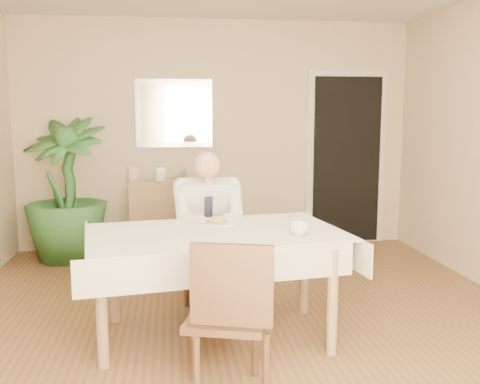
{
  "coord_description": "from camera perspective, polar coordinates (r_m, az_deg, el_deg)",
  "views": [
    {
      "loc": [
        -0.52,
        -3.67,
        1.54
      ],
      "look_at": [
        0.0,
        0.35,
        0.95
      ],
      "focal_mm": 40.0,
      "sensor_mm": 36.0,
      "label": 1
    }
  ],
  "objects": [
    {
      "name": "knife",
      "position": [
        3.81,
        -1.72,
        -3.25
      ],
      "size": [
        0.01,
        0.13,
        0.01
      ],
      "primitive_type": "cylinder",
      "rotation": [
        1.57,
        0.0,
        0.0
      ],
      "color": "silver",
      "rests_on": "dining_table"
    },
    {
      "name": "dining_table",
      "position": [
        3.66,
        -2.68,
        -5.5
      ],
      "size": [
        1.86,
        1.27,
        0.75
      ],
      "rotation": [
        0.0,
        0.0,
        0.15
      ],
      "color": "#947A52",
      "rests_on": "ground"
    },
    {
      "name": "potted_palm",
      "position": [
        5.91,
        -18.07,
        0.26
      ],
      "size": [
        1.09,
        1.09,
        1.51
      ],
      "primitive_type": "imported",
      "rotation": [
        0.0,
        0.0,
        -0.35
      ],
      "color": "#235021",
      "rests_on": "ground"
    },
    {
      "name": "coffee_mug",
      "position": [
        3.54,
        6.33,
        -3.78
      ],
      "size": [
        0.16,
        0.16,
        0.1
      ],
      "primitive_type": "imported",
      "rotation": [
        0.0,
        0.0,
        -0.34
      ],
      "color": "white",
      "rests_on": "dining_table"
    },
    {
      "name": "photo_frame_right",
      "position": [
        6.04,
        -6.23,
        2.02
      ],
      "size": [
        0.1,
        0.02,
        0.14
      ],
      "primitive_type": "cube",
      "color": "silver",
      "rests_on": "sideboard"
    },
    {
      "name": "photo_frame_left",
      "position": [
        6.09,
        -11.32,
        1.95
      ],
      "size": [
        0.1,
        0.02,
        0.14
      ],
      "primitive_type": "cube",
      "color": "silver",
      "rests_on": "sideboard"
    },
    {
      "name": "sideboard",
      "position": [
        6.09,
        -6.85,
        -2.48
      ],
      "size": [
        1.03,
        0.37,
        0.82
      ],
      "primitive_type": "cube",
      "rotation": [
        0.0,
        0.0,
        0.03
      ],
      "color": "#947A52",
      "rests_on": "ground"
    },
    {
      "name": "photo_frame_center",
      "position": [
        6.02,
        -8.4,
        1.96
      ],
      "size": [
        0.1,
        0.02,
        0.14
      ],
      "primitive_type": "cube",
      "color": "silver",
      "rests_on": "sideboard"
    },
    {
      "name": "chair_near",
      "position": [
        2.89,
        -1.14,
        -12.63
      ],
      "size": [
        0.53,
        0.53,
        0.9
      ],
      "rotation": [
        0.0,
        0.0,
        -0.28
      ],
      "color": "#3A2616",
      "rests_on": "ground"
    },
    {
      "name": "room",
      "position": [
        3.71,
        0.7,
        4.58
      ],
      "size": [
        5.0,
        5.02,
        2.6
      ],
      "color": "brown",
      "rests_on": "ground"
    },
    {
      "name": "mirror",
      "position": [
        6.13,
        -7.05,
        8.32
      ],
      "size": [
        0.86,
        0.04,
        0.76
      ],
      "color": "silver",
      "rests_on": "room"
    },
    {
      "name": "seated_man",
      "position": [
        4.23,
        -3.35,
        -3.29
      ],
      "size": [
        0.48,
        0.72,
        1.24
      ],
      "color": "silver",
      "rests_on": "ground"
    },
    {
      "name": "doorway",
      "position": [
        6.49,
        11.27,
        3.36
      ],
      "size": [
        0.96,
        0.07,
        2.1
      ],
      "color": "silver",
      "rests_on": "ground"
    },
    {
      "name": "fork",
      "position": [
        3.8,
        -2.93,
        -3.27
      ],
      "size": [
        0.01,
        0.13,
        0.01
      ],
      "primitive_type": "cylinder",
      "rotation": [
        1.57,
        0.0,
        0.0
      ],
      "color": "silver",
      "rests_on": "dining_table"
    },
    {
      "name": "chair_far",
      "position": [
        4.55,
        -3.58,
        -4.97
      ],
      "size": [
        0.43,
        0.44,
        0.89
      ],
      "rotation": [
        0.0,
        0.0,
        -0.04
      ],
      "color": "#3A2616",
      "rests_on": "ground"
    },
    {
      "name": "plate",
      "position": [
        3.87,
        -2.4,
        -3.33
      ],
      "size": [
        0.26,
        0.26,
        0.02
      ],
      "primitive_type": "cylinder",
      "color": "white",
      "rests_on": "dining_table"
    },
    {
      "name": "window",
      "position": [
        1.31,
        16.15,
        4.03
      ],
      "size": [
        1.34,
        0.04,
        1.44
      ],
      "color": "silver",
      "rests_on": "room"
    },
    {
      "name": "food",
      "position": [
        3.86,
        -2.4,
        -3.01
      ],
      "size": [
        0.14,
        0.14,
        0.06
      ],
      "primitive_type": "ellipsoid",
      "color": "olive",
      "rests_on": "dining_table"
    }
  ]
}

